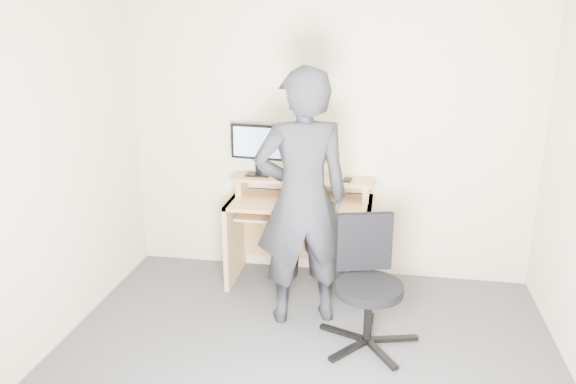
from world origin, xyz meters
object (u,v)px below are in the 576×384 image
(person, at_px, (302,200))
(monitor, at_px, (257,145))
(desk, at_px, (301,220))
(office_chair, at_px, (367,278))

(person, bearing_deg, monitor, -75.24)
(desk, height_order, monitor, monitor)
(person, bearing_deg, office_chair, 135.58)
(desk, relative_size, monitor, 2.54)
(monitor, distance_m, office_chair, 1.56)
(desk, distance_m, monitor, 0.75)
(desk, bearing_deg, person, -81.31)
(office_chair, distance_m, person, 0.73)
(desk, bearing_deg, monitor, 169.70)
(office_chair, bearing_deg, person, 139.90)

